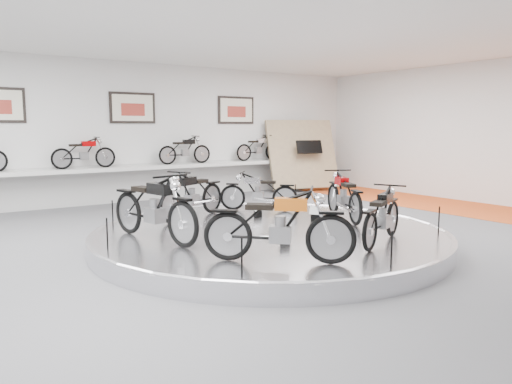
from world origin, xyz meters
TOP-DOWN VIEW (x-y plane):
  - floor at (0.00, 0.00)m, footprint 16.00×16.00m
  - ceiling at (0.00, 0.00)m, footprint 16.00×16.00m
  - wall_back at (0.00, 7.00)m, footprint 16.00×0.00m
  - orange_carpet_strip at (6.80, 0.00)m, footprint 2.40×12.60m
  - dado_band at (0.00, 6.98)m, footprint 15.68×0.04m
  - display_platform at (0.00, 0.30)m, footprint 6.40×6.40m
  - platform_rim at (0.00, 0.30)m, footprint 6.40×6.40m
  - shelf at (0.00, 6.70)m, footprint 11.00×0.55m
  - poster_center at (0.00, 6.96)m, footprint 1.35×0.06m
  - poster_right at (3.50, 6.96)m, footprint 1.35×0.06m
  - display_panel at (5.60, 6.10)m, footprint 2.56×1.52m
  - shelf_bike_b at (-1.50, 6.70)m, footprint 1.22×0.43m
  - shelf_bike_c at (1.50, 6.70)m, footprint 1.22×0.43m
  - shelf_bike_d at (4.20, 6.70)m, footprint 1.22×0.43m
  - bike_a at (0.99, 2.08)m, footprint 1.44×1.40m
  - bike_b at (-0.62, 2.15)m, footprint 1.78×1.24m
  - bike_c at (-2.09, 0.67)m, footprint 1.06×2.00m
  - bike_d at (-1.23, -1.58)m, footprint 1.74×1.67m
  - bike_e at (0.83, -1.61)m, footprint 1.65×1.16m
  - bike_f at (1.84, 0.28)m, footprint 1.24×1.76m

SIDE VIEW (x-z plane):
  - floor at x=0.00m, z-range 0.00..0.00m
  - orange_carpet_strip at x=6.80m, z-range 0.00..0.01m
  - display_platform at x=0.00m, z-range 0.00..0.30m
  - platform_rim at x=0.00m, z-range 0.22..0.32m
  - dado_band at x=0.00m, z-range 0.00..1.10m
  - bike_a at x=0.99m, z-range 0.30..1.17m
  - bike_e at x=0.83m, z-range 0.30..1.22m
  - bike_f at x=1.84m, z-range 0.30..1.28m
  - bike_b at x=-0.62m, z-range 0.30..1.29m
  - bike_d at x=-1.23m, z-range 0.30..1.35m
  - bike_c at x=-2.09m, z-range 0.30..1.42m
  - shelf at x=0.00m, z-range 0.95..1.05m
  - display_panel at x=5.60m, z-range 0.10..2.40m
  - shelf_bike_b at x=-1.50m, z-range 1.05..1.78m
  - shelf_bike_c at x=1.50m, z-range 1.05..1.78m
  - shelf_bike_d at x=4.20m, z-range 1.05..1.78m
  - wall_back at x=0.00m, z-range -6.00..10.00m
  - poster_center at x=0.00m, z-range 2.26..3.14m
  - poster_right at x=3.50m, z-range 2.26..3.14m
  - ceiling at x=0.00m, z-range 4.00..4.00m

